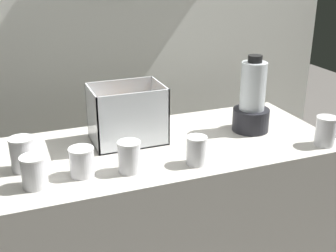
{
  "coord_description": "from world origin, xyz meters",
  "views": [
    {
      "loc": [
        -0.6,
        -1.56,
        1.64
      ],
      "look_at": [
        0.0,
        0.0,
        0.98
      ],
      "focal_mm": 46.56,
      "sensor_mm": 36.0,
      "label": 1
    }
  ],
  "objects_px": {
    "juice_cup_orange_middle": "(82,163)",
    "juice_cup_carrot_left": "(34,173)",
    "juice_cup_mango_rightmost": "(325,132)",
    "carrot_display_bin": "(130,124)",
    "juice_cup_beet_far_left": "(23,155)",
    "juice_cup_beet_far_right": "(196,152)",
    "blender_pitcher": "(252,102)",
    "juice_cup_carrot_right": "(129,158)"
  },
  "relations": [
    {
      "from": "juice_cup_orange_middle",
      "to": "juice_cup_mango_rightmost",
      "type": "distance_m",
      "value": 0.99
    },
    {
      "from": "juice_cup_carrot_right",
      "to": "juice_cup_mango_rightmost",
      "type": "relative_size",
      "value": 0.95
    },
    {
      "from": "carrot_display_bin",
      "to": "juice_cup_beet_far_left",
      "type": "relative_size",
      "value": 2.35
    },
    {
      "from": "blender_pitcher",
      "to": "juice_cup_beet_far_right",
      "type": "xyz_separation_m",
      "value": [
        -0.37,
        -0.22,
        -0.08
      ]
    },
    {
      "from": "carrot_display_bin",
      "to": "blender_pitcher",
      "type": "xyz_separation_m",
      "value": [
        0.54,
        -0.08,
        0.06
      ]
    },
    {
      "from": "juice_cup_orange_middle",
      "to": "juice_cup_mango_rightmost",
      "type": "xyz_separation_m",
      "value": [
        0.99,
        -0.09,
        0.01
      ]
    },
    {
      "from": "juice_cup_orange_middle",
      "to": "juice_cup_carrot_left",
      "type": "bearing_deg",
      "value": -171.86
    },
    {
      "from": "juice_cup_carrot_right",
      "to": "juice_cup_mango_rightmost",
      "type": "distance_m",
      "value": 0.83
    },
    {
      "from": "blender_pitcher",
      "to": "juice_cup_carrot_right",
      "type": "xyz_separation_m",
      "value": [
        -0.62,
        -0.19,
        -0.08
      ]
    },
    {
      "from": "juice_cup_carrot_right",
      "to": "juice_cup_beet_far_right",
      "type": "relative_size",
      "value": 1.06
    },
    {
      "from": "juice_cup_beet_far_left",
      "to": "juice_cup_beet_far_right",
      "type": "xyz_separation_m",
      "value": [
        0.61,
        -0.18,
        -0.01
      ]
    },
    {
      "from": "juice_cup_beet_far_left",
      "to": "carrot_display_bin",
      "type": "bearing_deg",
      "value": 15.46
    },
    {
      "from": "blender_pitcher",
      "to": "juice_cup_carrot_left",
      "type": "bearing_deg",
      "value": -169.14
    },
    {
      "from": "juice_cup_orange_middle",
      "to": "juice_cup_mango_rightmost",
      "type": "height_order",
      "value": "juice_cup_mango_rightmost"
    },
    {
      "from": "juice_cup_orange_middle",
      "to": "juice_cup_beet_far_right",
      "type": "bearing_deg",
      "value": -8.55
    },
    {
      "from": "juice_cup_beet_far_left",
      "to": "juice_cup_carrot_left",
      "type": "relative_size",
      "value": 1.13
    },
    {
      "from": "juice_cup_mango_rightmost",
      "to": "juice_cup_orange_middle",
      "type": "bearing_deg",
      "value": 174.55
    },
    {
      "from": "blender_pitcher",
      "to": "juice_cup_carrot_right",
      "type": "bearing_deg",
      "value": -162.97
    },
    {
      "from": "juice_cup_carrot_right",
      "to": "juice_cup_mango_rightmost",
      "type": "height_order",
      "value": "juice_cup_mango_rightmost"
    },
    {
      "from": "juice_cup_beet_far_right",
      "to": "blender_pitcher",
      "type": "bearing_deg",
      "value": 31.09
    },
    {
      "from": "juice_cup_mango_rightmost",
      "to": "juice_cup_carrot_left",
      "type": "bearing_deg",
      "value": 176.5
    },
    {
      "from": "carrot_display_bin",
      "to": "juice_cup_beet_far_left",
      "type": "height_order",
      "value": "carrot_display_bin"
    },
    {
      "from": "carrot_display_bin",
      "to": "juice_cup_beet_far_left",
      "type": "distance_m",
      "value": 0.46
    },
    {
      "from": "juice_cup_orange_middle",
      "to": "juice_cup_beet_far_right",
      "type": "height_order",
      "value": "juice_cup_beet_far_right"
    },
    {
      "from": "blender_pitcher",
      "to": "juice_cup_carrot_right",
      "type": "distance_m",
      "value": 0.66
    },
    {
      "from": "juice_cup_carrot_left",
      "to": "juice_cup_orange_middle",
      "type": "height_order",
      "value": "juice_cup_carrot_left"
    },
    {
      "from": "carrot_display_bin",
      "to": "juice_cup_carrot_right",
      "type": "distance_m",
      "value": 0.29
    },
    {
      "from": "juice_cup_orange_middle",
      "to": "juice_cup_mango_rightmost",
      "type": "relative_size",
      "value": 0.86
    },
    {
      "from": "juice_cup_carrot_left",
      "to": "juice_cup_beet_far_right",
      "type": "distance_m",
      "value": 0.59
    },
    {
      "from": "juice_cup_carrot_left",
      "to": "carrot_display_bin",
      "type": "bearing_deg",
      "value": 32.65
    },
    {
      "from": "blender_pitcher",
      "to": "juice_cup_beet_far_right",
      "type": "height_order",
      "value": "blender_pitcher"
    },
    {
      "from": "carrot_display_bin",
      "to": "juice_cup_beet_far_left",
      "type": "bearing_deg",
      "value": -164.54
    },
    {
      "from": "juice_cup_orange_middle",
      "to": "juice_cup_carrot_right",
      "type": "distance_m",
      "value": 0.17
    },
    {
      "from": "juice_cup_beet_far_left",
      "to": "juice_cup_carrot_right",
      "type": "relative_size",
      "value": 1.09
    },
    {
      "from": "carrot_display_bin",
      "to": "juice_cup_mango_rightmost",
      "type": "height_order",
      "value": "carrot_display_bin"
    },
    {
      "from": "juice_cup_carrot_right",
      "to": "juice_cup_orange_middle",
      "type": "bearing_deg",
      "value": 169.46
    },
    {
      "from": "juice_cup_carrot_left",
      "to": "juice_cup_mango_rightmost",
      "type": "distance_m",
      "value": 1.16
    },
    {
      "from": "blender_pitcher",
      "to": "juice_cup_carrot_left",
      "type": "height_order",
      "value": "blender_pitcher"
    },
    {
      "from": "juice_cup_carrot_left",
      "to": "juice_cup_carrot_right",
      "type": "height_order",
      "value": "juice_cup_carrot_right"
    },
    {
      "from": "juice_cup_beet_far_left",
      "to": "juice_cup_orange_middle",
      "type": "bearing_deg",
      "value": -31.86
    },
    {
      "from": "carrot_display_bin",
      "to": "juice_cup_carrot_left",
      "type": "bearing_deg",
      "value": -147.35
    },
    {
      "from": "blender_pitcher",
      "to": "juice_cup_beet_far_right",
      "type": "distance_m",
      "value": 0.44
    }
  ]
}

